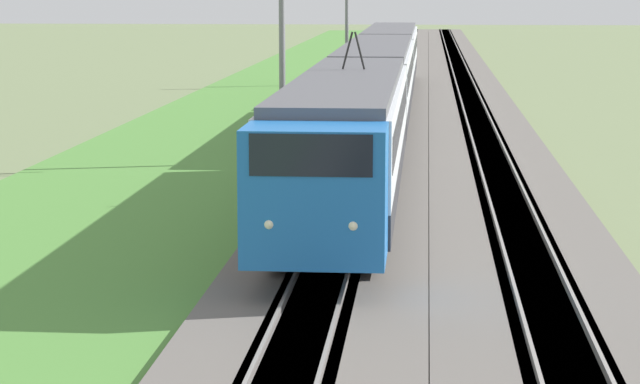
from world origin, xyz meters
The scene contains 8 objects.
ballast_main centered at (50.00, 0.00, 0.15)m, with size 240.00×4.40×0.30m.
ballast_adjacent centered at (50.00, -4.42, 0.15)m, with size 240.00×4.40×0.30m.
track_main centered at (50.00, 0.00, 0.16)m, with size 240.00×1.57×0.45m.
track_adjacent centered at (50.00, -4.42, 0.16)m, with size 240.00×1.57×0.45m.
grass_verge centered at (50.00, 6.83, 0.06)m, with size 240.00×9.28×0.12m.
passenger_train centered at (49.52, 0.00, 2.32)m, with size 59.44×2.88×4.98m.
catenary_mast_mid centered at (40.09, 2.85, 4.46)m, with size 0.22×2.56×8.63m.
catenary_mast_far centered at (74.93, 2.84, 4.11)m, with size 0.22×2.56×7.94m.
Camera 1 is at (-3.00, -2.11, 6.29)m, focal length 70.00 mm.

